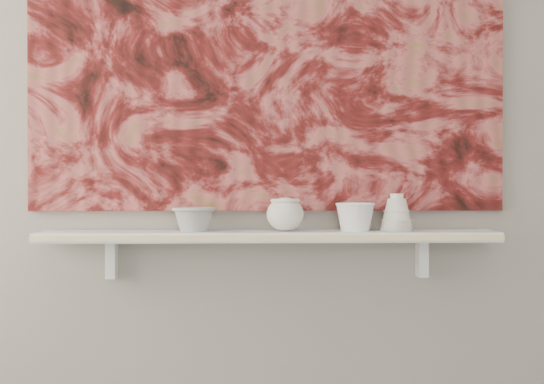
{
  "coord_description": "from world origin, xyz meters",
  "views": [
    {
      "loc": [
        -0.07,
        -0.81,
        1.07
      ],
      "look_at": [
        0.01,
        1.49,
        1.05
      ],
      "focal_mm": 50.0,
      "sensor_mm": 36.0,
      "label": 1
    }
  ],
  "objects_px": {
    "shelf": "(268,236)",
    "bowl_grey": "(194,219)",
    "cup_cream": "(285,214)",
    "bowl_white": "(355,217)",
    "painting": "(268,37)",
    "bell_vessel": "(397,212)"
  },
  "relations": [
    {
      "from": "painting",
      "to": "bell_vessel",
      "type": "height_order",
      "value": "painting"
    },
    {
      "from": "painting",
      "to": "cup_cream",
      "type": "distance_m",
      "value": 0.57
    },
    {
      "from": "painting",
      "to": "bowl_white",
      "type": "distance_m",
      "value": 0.63
    },
    {
      "from": "bowl_white",
      "to": "bell_vessel",
      "type": "bearing_deg",
      "value": 0.0
    },
    {
      "from": "bowl_grey",
      "to": "bell_vessel",
      "type": "distance_m",
      "value": 0.62
    },
    {
      "from": "shelf",
      "to": "painting",
      "type": "distance_m",
      "value": 0.63
    },
    {
      "from": "bell_vessel",
      "to": "bowl_grey",
      "type": "bearing_deg",
      "value": 180.0
    },
    {
      "from": "cup_cream",
      "to": "bowl_white",
      "type": "height_order",
      "value": "cup_cream"
    },
    {
      "from": "bowl_white",
      "to": "cup_cream",
      "type": "bearing_deg",
      "value": 180.0
    },
    {
      "from": "painting",
      "to": "bell_vessel",
      "type": "relative_size",
      "value": 12.89
    },
    {
      "from": "shelf",
      "to": "bowl_white",
      "type": "distance_m",
      "value": 0.27
    },
    {
      "from": "bowl_white",
      "to": "painting",
      "type": "bearing_deg",
      "value": 163.24
    },
    {
      "from": "shelf",
      "to": "bowl_grey",
      "type": "distance_m",
      "value": 0.23
    },
    {
      "from": "shelf",
      "to": "bell_vessel",
      "type": "height_order",
      "value": "bell_vessel"
    },
    {
      "from": "painting",
      "to": "bowl_grey",
      "type": "height_order",
      "value": "painting"
    },
    {
      "from": "bowl_grey",
      "to": "cup_cream",
      "type": "distance_m",
      "value": 0.28
    },
    {
      "from": "cup_cream",
      "to": "bell_vessel",
      "type": "height_order",
      "value": "bell_vessel"
    },
    {
      "from": "painting",
      "to": "bowl_grey",
      "type": "relative_size",
      "value": 11.26
    },
    {
      "from": "shelf",
      "to": "bell_vessel",
      "type": "xyz_separation_m",
      "value": [
        0.4,
        0.0,
        0.07
      ]
    },
    {
      "from": "cup_cream",
      "to": "bowl_white",
      "type": "xyz_separation_m",
      "value": [
        0.22,
        0.0,
        -0.01
      ]
    },
    {
      "from": "shelf",
      "to": "bowl_grey",
      "type": "xyz_separation_m",
      "value": [
        -0.23,
        0.0,
        0.05
      ]
    },
    {
      "from": "painting",
      "to": "bell_vessel",
      "type": "xyz_separation_m",
      "value": [
        0.4,
        -0.08,
        -0.55
      ]
    }
  ]
}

